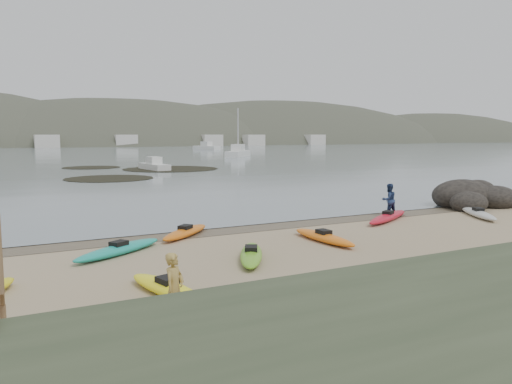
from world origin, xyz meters
TOP-DOWN VIEW (x-y plane):
  - ground at (0.00, 0.00)m, footprint 600.00×600.00m
  - wet_sand at (0.00, -0.30)m, footprint 60.00×60.00m
  - water at (0.00, 300.00)m, footprint 1200.00×1200.00m
  - kayaks at (-1.12, -3.86)m, footprint 24.12×9.75m
  - person_west at (-6.95, -9.63)m, footprint 0.67×0.66m
  - person_east at (7.03, -0.80)m, footprint 0.83×0.67m
  - rock_cluster at (13.78, -0.27)m, footprint 5.36×3.96m
  - kelp_mats at (3.73, 35.31)m, footprint 18.48×23.91m
  - moored_boats at (2.71, 76.08)m, footprint 78.38×74.72m
  - far_hills at (39.38, 193.97)m, footprint 550.00×135.00m
  - far_town at (6.00, 145.00)m, footprint 199.00×5.00m

SIDE VIEW (x-z plane):
  - far_hills at x=39.38m, z-range -55.93..24.07m
  - ground at x=0.00m, z-range 0.00..0.00m
  - wet_sand at x=0.00m, z-range 0.00..0.00m
  - water at x=0.00m, z-range 0.01..0.01m
  - kelp_mats at x=3.73m, z-range 0.01..0.05m
  - kayaks at x=-1.12m, z-range 0.00..0.34m
  - rock_cluster at x=13.78m, z-range -0.68..1.18m
  - moored_boats at x=2.71m, z-range -0.08..1.28m
  - person_west at x=-6.95m, z-range 0.00..1.56m
  - person_east at x=7.03m, z-range 0.00..1.62m
  - far_town at x=6.00m, z-range 0.00..4.00m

